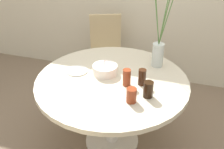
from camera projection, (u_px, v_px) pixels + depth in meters
ground_plane at (112, 141)px, 2.46m from camera, size 16.00×16.00×0.00m
dining_table at (112, 91)px, 2.15m from camera, size 1.28×1.28×0.72m
chair_far_back at (106, 49)px, 3.07m from camera, size 0.52×0.52×0.92m
birthday_cake at (105, 70)px, 2.14m from camera, size 0.21×0.21×0.12m
flower_vase at (159, 42)px, 2.18m from camera, size 0.24×0.29×0.77m
side_plate at (77, 71)px, 2.19m from camera, size 0.19×0.19×0.01m
drink_glass_0 at (127, 77)px, 1.97m from camera, size 0.06×0.06×0.14m
drink_glass_1 at (148, 89)px, 1.84m from camera, size 0.07×0.07×0.13m
drink_glass_2 at (131, 95)px, 1.79m from camera, size 0.07×0.07×0.11m
drink_glass_3 at (142, 77)px, 1.98m from camera, size 0.06×0.06×0.13m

